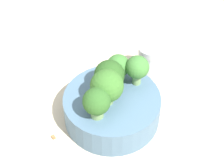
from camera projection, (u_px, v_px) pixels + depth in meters
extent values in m
plane|color=beige|center=(112.00, 118.00, 0.60)|extent=(3.00, 3.00, 0.00)
cylinder|color=slate|center=(112.00, 108.00, 0.59)|extent=(0.15, 0.15, 0.05)
cylinder|color=#7A9E5B|center=(137.00, 77.00, 0.58)|extent=(0.02, 0.02, 0.03)
sphere|color=#3D7533|center=(137.00, 67.00, 0.57)|extent=(0.04, 0.04, 0.04)
cylinder|color=#84AD66|center=(108.00, 84.00, 0.58)|extent=(0.02, 0.02, 0.02)
sphere|color=#28511E|center=(108.00, 75.00, 0.56)|extent=(0.05, 0.05, 0.05)
cylinder|color=#7A9E5B|center=(118.00, 74.00, 0.59)|extent=(0.02, 0.02, 0.02)
sphere|color=#3D7533|center=(118.00, 66.00, 0.58)|extent=(0.04, 0.04, 0.04)
cylinder|color=#7A9E5B|center=(107.00, 96.00, 0.55)|extent=(0.02, 0.02, 0.03)
sphere|color=#386B28|center=(107.00, 86.00, 0.54)|extent=(0.05, 0.05, 0.05)
cylinder|color=#7A9E5B|center=(97.00, 110.00, 0.54)|extent=(0.02, 0.02, 0.02)
sphere|color=#2D5B23|center=(97.00, 101.00, 0.52)|extent=(0.04, 0.04, 0.04)
cylinder|color=#B2B7BC|center=(149.00, 64.00, 0.66)|extent=(0.04, 0.04, 0.05)
cylinder|color=#B7B7BC|center=(150.00, 51.00, 0.64)|extent=(0.04, 0.04, 0.01)
cube|color=olive|center=(113.00, 70.00, 0.68)|extent=(0.01, 0.01, 0.01)
cube|color=olive|center=(53.00, 137.00, 0.57)|extent=(0.01, 0.01, 0.01)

